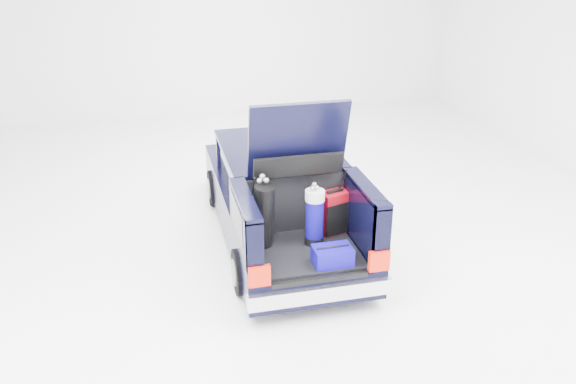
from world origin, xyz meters
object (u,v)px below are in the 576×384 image
object	(u,v)px
blue_golf_bag	(315,217)
car	(279,195)
black_golf_bag	(264,215)
red_suitcase	(334,212)
blue_duffel	(333,256)

from	to	relation	value
blue_golf_bag	car	bearing A→B (deg)	117.01
car	black_golf_bag	distance (m)	1.50
black_golf_bag	blue_golf_bag	distance (m)	0.66
red_suitcase	black_golf_bag	bearing A→B (deg)	172.45
car	black_golf_bag	bearing A→B (deg)	-110.08
blue_golf_bag	blue_duffel	size ratio (longest dim) A/B	1.77
car	blue_golf_bag	bearing A→B (deg)	-83.80
car	blue_duffel	distance (m)	2.01
red_suitcase	blue_golf_bag	size ratio (longest dim) A/B	0.73
red_suitcase	black_golf_bag	world-z (taller)	black_golf_bag
black_golf_bag	blue_golf_bag	xyz separation A→B (m)	(0.66, -0.06, -0.06)
car	red_suitcase	world-z (taller)	car
blue_golf_bag	red_suitcase	bearing A→B (deg)	55.34
red_suitcase	blue_golf_bag	xyz separation A→B (m)	(-0.34, -0.24, 0.09)
car	black_golf_bag	xyz separation A→B (m)	(-0.50, -1.37, 0.37)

